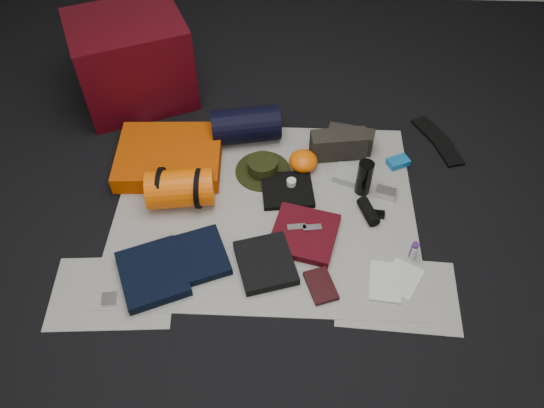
{
  "coord_description": "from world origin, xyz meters",
  "views": [
    {
      "loc": [
        0.11,
        -1.82,
        2.2
      ],
      "look_at": [
        0.04,
        -0.05,
        0.1
      ],
      "focal_mm": 35.0,
      "sensor_mm": 36.0,
      "label": 1
    }
  ],
  "objects_px": {
    "red_cabinet": "(132,61)",
    "water_bottle": "(364,178)",
    "navy_duffel": "(246,125)",
    "paperback_book": "(321,286)",
    "stuff_sack": "(180,188)",
    "sleeping_pad": "(170,157)",
    "compact_camera": "(386,193)"
  },
  "relations": [
    {
      "from": "navy_duffel",
      "to": "water_bottle",
      "type": "relative_size",
      "value": 1.9
    },
    {
      "from": "red_cabinet",
      "to": "stuff_sack",
      "type": "relative_size",
      "value": 1.89
    },
    {
      "from": "stuff_sack",
      "to": "paperback_book",
      "type": "xyz_separation_m",
      "value": [
        0.74,
        -0.51,
        -0.09
      ]
    },
    {
      "from": "water_bottle",
      "to": "paperback_book",
      "type": "height_order",
      "value": "water_bottle"
    },
    {
      "from": "paperback_book",
      "to": "stuff_sack",
      "type": "bearing_deg",
      "value": 125.74
    },
    {
      "from": "navy_duffel",
      "to": "compact_camera",
      "type": "bearing_deg",
      "value": -39.02
    },
    {
      "from": "red_cabinet",
      "to": "navy_duffel",
      "type": "height_order",
      "value": "red_cabinet"
    },
    {
      "from": "sleeping_pad",
      "to": "navy_duffel",
      "type": "xyz_separation_m",
      "value": [
        0.42,
        0.23,
        0.05
      ]
    },
    {
      "from": "stuff_sack",
      "to": "navy_duffel",
      "type": "xyz_separation_m",
      "value": [
        0.31,
        0.51,
        0.0
      ]
    },
    {
      "from": "compact_camera",
      "to": "navy_duffel",
      "type": "bearing_deg",
      "value": 170.04
    },
    {
      "from": "red_cabinet",
      "to": "navy_duffel",
      "type": "xyz_separation_m",
      "value": [
        0.72,
        -0.38,
        -0.16
      ]
    },
    {
      "from": "stuff_sack",
      "to": "navy_duffel",
      "type": "distance_m",
      "value": 0.6
    },
    {
      "from": "water_bottle",
      "to": "navy_duffel",
      "type": "bearing_deg",
      "value": 149.54
    },
    {
      "from": "sleeping_pad",
      "to": "paperback_book",
      "type": "xyz_separation_m",
      "value": [
        0.86,
        -0.8,
        -0.04
      ]
    },
    {
      "from": "red_cabinet",
      "to": "water_bottle",
      "type": "height_order",
      "value": "red_cabinet"
    },
    {
      "from": "red_cabinet",
      "to": "compact_camera",
      "type": "bearing_deg",
      "value": -51.98
    },
    {
      "from": "sleeping_pad",
      "to": "navy_duffel",
      "type": "bearing_deg",
      "value": 28.29
    },
    {
      "from": "navy_duffel",
      "to": "paperback_book",
      "type": "xyz_separation_m",
      "value": [
        0.43,
        -1.02,
        -0.09
      ]
    },
    {
      "from": "red_cabinet",
      "to": "water_bottle",
      "type": "distance_m",
      "value": 1.6
    },
    {
      "from": "navy_duffel",
      "to": "water_bottle",
      "type": "distance_m",
      "value": 0.78
    },
    {
      "from": "sleeping_pad",
      "to": "navy_duffel",
      "type": "relative_size",
      "value": 1.45
    },
    {
      "from": "red_cabinet",
      "to": "paperback_book",
      "type": "height_order",
      "value": "red_cabinet"
    },
    {
      "from": "sleeping_pad",
      "to": "navy_duffel",
      "type": "distance_m",
      "value": 0.48
    },
    {
      "from": "stuff_sack",
      "to": "compact_camera",
      "type": "bearing_deg",
      "value": 4.49
    },
    {
      "from": "sleeping_pad",
      "to": "compact_camera",
      "type": "height_order",
      "value": "sleeping_pad"
    },
    {
      "from": "stuff_sack",
      "to": "water_bottle",
      "type": "height_order",
      "value": "water_bottle"
    },
    {
      "from": "water_bottle",
      "to": "paperback_book",
      "type": "xyz_separation_m",
      "value": [
        -0.24,
        -0.63,
        -0.09
      ]
    },
    {
      "from": "navy_duffel",
      "to": "water_bottle",
      "type": "bearing_deg",
      "value": -41.39
    },
    {
      "from": "navy_duffel",
      "to": "red_cabinet",
      "type": "bearing_deg",
      "value": 141.41
    },
    {
      "from": "navy_duffel",
      "to": "paperback_book",
      "type": "relative_size",
      "value": 2.19
    },
    {
      "from": "compact_camera",
      "to": "paperback_book",
      "type": "bearing_deg",
      "value": -103.21
    },
    {
      "from": "sleeping_pad",
      "to": "water_bottle",
      "type": "distance_m",
      "value": 1.11
    }
  ]
}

